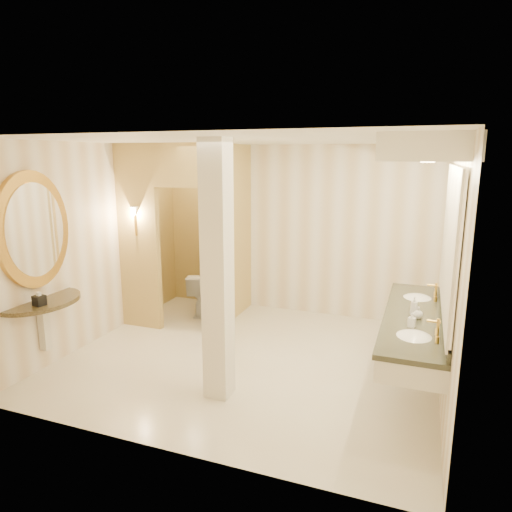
# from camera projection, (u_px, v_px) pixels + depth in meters

# --- Properties ---
(floor) EXTENTS (4.50, 4.50, 0.00)m
(floor) POSITION_uv_depth(u_px,v_px,m) (250.00, 358.00, 5.82)
(floor) COLOR beige
(floor) RESTS_ON ground
(ceiling) EXTENTS (4.50, 4.50, 0.00)m
(ceiling) POSITION_uv_depth(u_px,v_px,m) (249.00, 140.00, 5.24)
(ceiling) COLOR white
(ceiling) RESTS_ON wall_back
(wall_back) EXTENTS (4.50, 0.02, 2.70)m
(wall_back) POSITION_uv_depth(u_px,v_px,m) (294.00, 230.00, 7.36)
(wall_back) COLOR white
(wall_back) RESTS_ON floor
(wall_front) EXTENTS (4.50, 0.02, 2.70)m
(wall_front) POSITION_uv_depth(u_px,v_px,m) (161.00, 303.00, 3.70)
(wall_front) COLOR white
(wall_front) RESTS_ON floor
(wall_left) EXTENTS (0.02, 4.00, 2.70)m
(wall_left) POSITION_uv_depth(u_px,v_px,m) (98.00, 243.00, 6.30)
(wall_left) COLOR white
(wall_left) RESTS_ON floor
(wall_right) EXTENTS (0.02, 4.00, 2.70)m
(wall_right) POSITION_uv_depth(u_px,v_px,m) (450.00, 271.00, 4.77)
(wall_right) COLOR white
(wall_right) RESTS_ON floor
(toilet_closet) EXTENTS (1.50, 1.55, 2.70)m
(toilet_closet) POSITION_uv_depth(u_px,v_px,m) (202.00, 234.00, 6.79)
(toilet_closet) COLOR #D3BB6E
(toilet_closet) RESTS_ON floor
(wall_sconce) EXTENTS (0.14, 0.14, 0.42)m
(wall_sconce) POSITION_uv_depth(u_px,v_px,m) (135.00, 213.00, 6.50)
(wall_sconce) COLOR gold
(wall_sconce) RESTS_ON toilet_closet
(vanity) EXTENTS (0.75, 2.55, 2.09)m
(vanity) POSITION_uv_depth(u_px,v_px,m) (424.00, 245.00, 4.67)
(vanity) COLOR silver
(vanity) RESTS_ON floor
(console_shelf) EXTENTS (1.03, 1.03, 1.97)m
(console_shelf) POSITION_uv_depth(u_px,v_px,m) (36.00, 260.00, 5.26)
(console_shelf) COLOR black
(console_shelf) RESTS_ON floor
(pillar) EXTENTS (0.26, 0.26, 2.70)m
(pillar) POSITION_uv_depth(u_px,v_px,m) (217.00, 273.00, 4.66)
(pillar) COLOR silver
(pillar) RESTS_ON floor
(tissue_box) EXTENTS (0.13, 0.13, 0.11)m
(tissue_box) POSITION_uv_depth(u_px,v_px,m) (39.00, 300.00, 5.13)
(tissue_box) COLOR black
(tissue_box) RESTS_ON console_shelf
(toilet) EXTENTS (0.57, 0.76, 0.69)m
(toilet) POSITION_uv_depth(u_px,v_px,m) (202.00, 293.00, 7.43)
(toilet) COLOR white
(toilet) RESTS_ON floor
(soap_bottle_a) EXTENTS (0.08, 0.08, 0.15)m
(soap_bottle_a) POSITION_uv_depth(u_px,v_px,m) (412.00, 320.00, 4.47)
(soap_bottle_a) COLOR beige
(soap_bottle_a) RESTS_ON vanity
(soap_bottle_b) EXTENTS (0.12, 0.12, 0.13)m
(soap_bottle_b) POSITION_uv_depth(u_px,v_px,m) (418.00, 313.00, 4.70)
(soap_bottle_b) COLOR silver
(soap_bottle_b) RESTS_ON vanity
(soap_bottle_c) EXTENTS (0.10, 0.10, 0.20)m
(soap_bottle_c) POSITION_uv_depth(u_px,v_px,m) (414.00, 306.00, 4.81)
(soap_bottle_c) COLOR #C6B28C
(soap_bottle_c) RESTS_ON vanity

